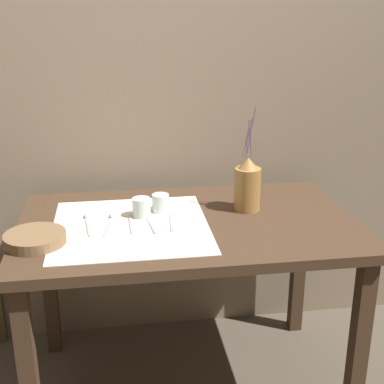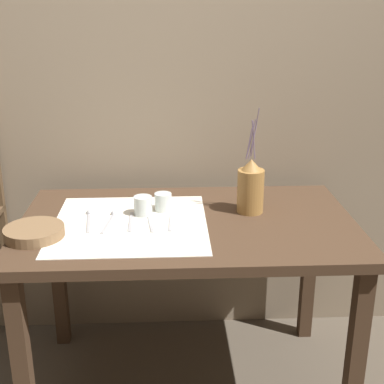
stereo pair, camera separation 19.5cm
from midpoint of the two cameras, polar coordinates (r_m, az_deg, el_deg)
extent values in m
plane|color=brown|center=(2.52, -2.79, -19.70)|extent=(12.00, 12.00, 0.00)
cube|color=gray|center=(2.49, -4.46, 10.45)|extent=(7.00, 0.06, 2.40)
cube|color=#422D1E|center=(2.12, -3.13, -3.63)|extent=(1.33, 0.80, 0.04)
cube|color=#422D1E|center=(2.06, -19.79, -18.21)|extent=(0.06, 0.06, 0.74)
cube|color=#422D1E|center=(2.16, 14.83, -15.71)|extent=(0.06, 0.06, 0.74)
cube|color=#422D1E|center=(2.63, -17.11, -9.14)|extent=(0.06, 0.06, 0.74)
cube|color=#422D1E|center=(2.70, 9.27, -7.61)|extent=(0.06, 0.06, 0.74)
cube|color=silver|center=(2.08, -9.23, -3.68)|extent=(0.59, 0.59, 0.00)
cylinder|color=olive|center=(2.20, 3.40, 0.26)|extent=(0.11, 0.11, 0.18)
cone|color=olive|center=(2.16, 3.46, 3.07)|extent=(0.08, 0.08, 0.04)
cylinder|color=slate|center=(2.14, 3.51, 5.37)|extent=(0.03, 0.00, 0.13)
cylinder|color=slate|center=(2.14, 3.37, 5.80)|extent=(0.03, 0.02, 0.16)
cylinder|color=slate|center=(2.13, 3.17, 5.28)|extent=(0.02, 0.02, 0.13)
cylinder|color=slate|center=(2.15, 3.74, 6.46)|extent=(0.02, 0.04, 0.21)
cylinder|color=slate|center=(2.14, 3.62, 5.73)|extent=(0.02, 0.01, 0.16)
cylinder|color=slate|center=(2.13, 3.67, 5.66)|extent=(0.02, 0.02, 0.16)
cylinder|color=brown|center=(2.02, -19.11, -4.79)|extent=(0.22, 0.22, 0.04)
cylinder|color=silver|center=(2.15, -8.02, -1.68)|extent=(0.07, 0.07, 0.08)
cylinder|color=silver|center=(2.19, -5.92, -1.22)|extent=(0.07, 0.07, 0.07)
cube|color=#A8A8AD|center=(2.10, -13.65, -3.65)|extent=(0.03, 0.19, 0.00)
sphere|color=#A8A8AD|center=(2.19, -13.74, -2.63)|extent=(0.02, 0.02, 0.02)
cube|color=#A8A8AD|center=(2.09, -11.59, -3.70)|extent=(0.04, 0.19, 0.00)
sphere|color=#A8A8AD|center=(2.17, -11.13, -2.64)|extent=(0.02, 0.02, 0.02)
cube|color=#A8A8AD|center=(2.09, -9.19, -3.45)|extent=(0.01, 0.19, 0.00)
cube|color=#A8A8AD|center=(2.08, -7.08, -3.45)|extent=(0.03, 0.19, 0.00)
cube|color=#A8A8AD|center=(2.09, -4.88, -3.26)|extent=(0.02, 0.19, 0.00)
camera|label=1|loc=(0.10, -92.70, -0.96)|focal=50.00mm
camera|label=2|loc=(0.10, 87.30, 0.96)|focal=50.00mm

